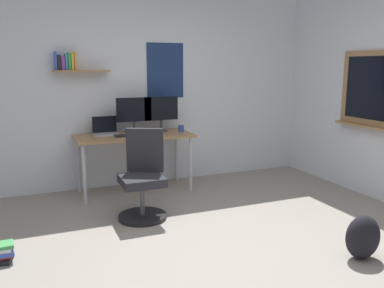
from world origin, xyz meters
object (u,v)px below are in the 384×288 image
(laptop, at_px, (105,130))
(monitor_primary, at_px, (134,113))
(monitor_secondary, at_px, (161,111))
(coffee_mug, at_px, (181,129))
(backpack, at_px, (363,237))
(office_chair, at_px, (143,180))
(desk, at_px, (134,140))
(keyboard, at_px, (130,135))
(computer_mouse, at_px, (151,133))

(laptop, distance_m, monitor_primary, 0.43)
(laptop, distance_m, monitor_secondary, 0.77)
(monitor_secondary, bearing_deg, coffee_mug, -30.77)
(monitor_primary, height_order, backpack, monitor_primary)
(office_chair, bearing_deg, desk, 81.23)
(laptop, xyz_separation_m, keyboard, (0.26, -0.24, -0.04))
(monitor_secondary, bearing_deg, keyboard, -158.59)
(keyboard, bearing_deg, computer_mouse, 0.00)
(monitor_primary, distance_m, coffee_mug, 0.65)
(office_chair, xyz_separation_m, monitor_primary, (0.18, 1.02, 0.61))
(desk, distance_m, monitor_primary, 0.36)
(office_chair, relative_size, coffee_mug, 10.33)
(coffee_mug, bearing_deg, monitor_primary, 167.07)
(desk, relative_size, monitor_primary, 3.17)
(office_chair, height_order, keyboard, office_chair)
(desk, relative_size, laptop, 4.74)
(keyboard, xyz_separation_m, coffee_mug, (0.71, 0.05, 0.04))
(monitor_secondary, distance_m, backpack, 2.94)
(desk, relative_size, keyboard, 3.97)
(desk, relative_size, coffee_mug, 15.97)
(monitor_secondary, height_order, keyboard, monitor_secondary)
(desk, xyz_separation_m, laptop, (-0.33, 0.15, 0.13))
(office_chair, relative_size, monitor_secondary, 2.05)
(backpack, bearing_deg, office_chair, 131.29)
(keyboard, bearing_deg, coffee_mug, 4.04)
(desk, height_order, coffee_mug, coffee_mug)
(laptop, distance_m, keyboard, 0.35)
(coffee_mug, relative_size, backpack, 0.24)
(office_chair, relative_size, monitor_primary, 2.05)
(backpack, bearing_deg, desk, 117.10)
(laptop, bearing_deg, backpack, -58.86)
(keyboard, height_order, coffee_mug, coffee_mug)
(desk, distance_m, coffee_mug, 0.65)
(desk, bearing_deg, office_chair, -98.77)
(laptop, distance_m, computer_mouse, 0.59)
(office_chair, xyz_separation_m, backpack, (1.45, -1.66, -0.22))
(monitor_primary, distance_m, keyboard, 0.34)
(desk, bearing_deg, laptop, 155.04)
(office_chair, relative_size, keyboard, 2.57)
(desk, height_order, laptop, laptop)
(desk, distance_m, monitor_secondary, 0.54)
(office_chair, relative_size, laptop, 3.06)
(office_chair, distance_m, keyboard, 0.90)
(laptop, height_order, computer_mouse, laptop)
(laptop, bearing_deg, monitor_secondary, -3.76)
(desk, bearing_deg, monitor_secondary, 14.65)
(monitor_primary, relative_size, backpack, 1.21)
(office_chair, distance_m, monitor_secondary, 1.31)
(office_chair, height_order, coffee_mug, office_chair)
(computer_mouse, relative_size, coffee_mug, 1.13)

